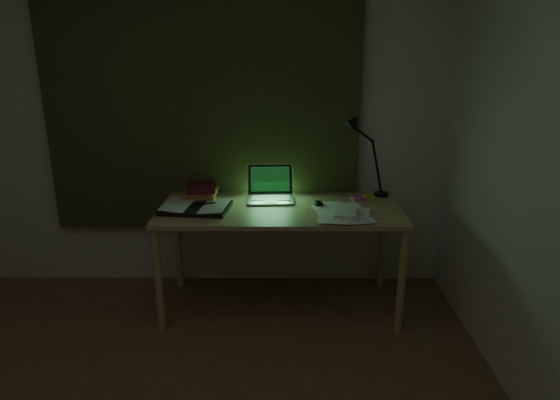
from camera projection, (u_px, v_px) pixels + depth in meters
The scene contains 11 objects.
wall_back at pixel (204, 119), 3.54m from camera, with size 3.50×0.00×2.50m, color silver.
curtain at pixel (201, 91), 3.44m from camera, with size 2.20×0.06×2.00m, color #33391C.
desk at pixel (280, 258), 3.40m from camera, with size 1.60×0.70×0.73m, color tan, non-canonical shape.
laptop at pixel (271, 185), 3.39m from camera, with size 0.32×0.36×0.23m, color #BCBCC1, non-canonical shape.
open_textbook at pixel (196, 207), 3.24m from camera, with size 0.43×0.31×0.04m, color silver, non-canonical shape.
book_stack at pixel (202, 192), 3.46m from camera, with size 0.21×0.25×0.10m, color silver, non-canonical shape.
loose_papers at pixel (337, 212), 3.17m from camera, with size 0.31×0.33×0.02m, color silver, non-canonical shape.
mouse at pixel (318, 203), 3.31m from camera, with size 0.06×0.10×0.04m, color black.
sticky_yellow at pixel (369, 196), 3.52m from camera, with size 0.07×0.07×0.01m, color yellow.
sticky_pink at pixel (357, 199), 3.45m from camera, with size 0.08×0.08×0.02m, color #DC559C.
desk_lamp at pixel (384, 157), 3.46m from camera, with size 0.37×0.29×0.56m, color black, non-canonical shape.
Camera 1 is at (0.56, -1.54, 1.77)m, focal length 32.00 mm.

